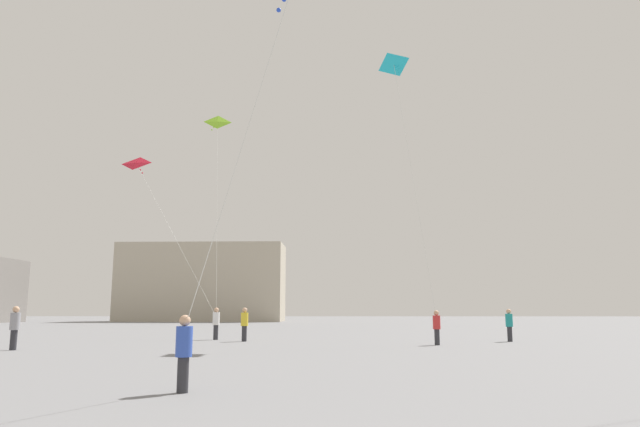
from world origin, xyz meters
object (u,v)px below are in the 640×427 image
(person_in_grey, at_px, (15,326))
(person_in_yellow, at_px, (244,323))
(kite_cyan_delta, at_px, (395,68))
(person_in_red, at_px, (437,326))
(person_in_blue, at_px, (184,350))
(person_in_white, at_px, (216,322))
(person_in_teal, at_px, (509,324))
(kite_lime_delta, at_px, (217,126))
(building_centre_hall, at_px, (202,283))
(kite_crimson_delta, at_px, (137,165))

(person_in_grey, height_order, person_in_yellow, person_in_grey)
(person_in_grey, relative_size, kite_cyan_delta, 0.13)
(person_in_red, height_order, person_in_blue, person_in_red)
(person_in_white, xyz_separation_m, person_in_teal, (16.34, -1.58, -0.05))
(kite_lime_delta, bearing_deg, person_in_yellow, -63.99)
(person_in_yellow, relative_size, person_in_blue, 1.14)
(person_in_blue, distance_m, building_centre_hall, 75.65)
(person_in_teal, relative_size, kite_lime_delta, 0.13)
(person_in_red, bearing_deg, kite_lime_delta, 157.87)
(person_in_teal, bearing_deg, person_in_blue, -122.35)
(person_in_white, height_order, kite_crimson_delta, kite_crimson_delta)
(person_in_red, height_order, building_centre_hall, building_centre_hall)
(person_in_red, height_order, kite_lime_delta, kite_lime_delta)
(person_in_teal, relative_size, building_centre_hall, 0.07)
(person_in_teal, xyz_separation_m, building_centre_hall, (-29.13, 53.91, 4.73))
(person_in_grey, bearing_deg, kite_crimson_delta, 156.96)
(person_in_red, relative_size, person_in_white, 0.91)
(person_in_red, relative_size, kite_lime_delta, 0.12)
(kite_lime_delta, distance_m, building_centre_hall, 49.65)
(person_in_teal, distance_m, building_centre_hall, 61.46)
(person_in_yellow, height_order, kite_crimson_delta, kite_crimson_delta)
(person_in_grey, bearing_deg, person_in_teal, 86.00)
(person_in_blue, bearing_deg, kite_crimson_delta, -108.22)
(person_in_white, relative_size, kite_cyan_delta, 0.13)
(person_in_red, height_order, person_in_teal, person_in_teal)
(kite_crimson_delta, bearing_deg, person_in_yellow, -34.49)
(person_in_grey, distance_m, person_in_blue, 16.42)
(person_in_red, distance_m, person_in_blue, 18.44)
(person_in_white, bearing_deg, kite_lime_delta, 98.06)
(kite_crimson_delta, distance_m, building_centre_hall, 49.01)
(person_in_red, xyz_separation_m, person_in_yellow, (-9.93, 3.10, 0.08))
(person_in_white, distance_m, kite_crimson_delta, 12.90)
(person_in_red, relative_size, person_in_blue, 1.05)
(person_in_red, xyz_separation_m, kite_cyan_delta, (-1.55, 1.87, 14.19))
(person_in_red, bearing_deg, person_in_blue, -102.14)
(person_in_yellow, distance_m, kite_crimson_delta, 14.56)
(kite_lime_delta, height_order, building_centre_hall, kite_lime_delta)
(person_in_red, height_order, person_in_white, person_in_white)
(person_in_red, bearing_deg, person_in_grey, -153.86)
(person_in_yellow, xyz_separation_m, building_centre_hall, (-14.70, 54.06, 4.69))
(kite_crimson_delta, bearing_deg, person_in_teal, -13.87)
(person_in_grey, height_order, person_in_teal, person_in_grey)
(person_in_red, distance_m, person_in_white, 12.79)
(person_in_grey, relative_size, person_in_blue, 1.16)
(person_in_blue, relative_size, building_centre_hall, 0.07)
(person_in_yellow, relative_size, building_centre_hall, 0.08)
(kite_crimson_delta, bearing_deg, building_centre_hall, 97.42)
(person_in_red, relative_size, kite_cyan_delta, 0.12)
(person_in_teal, xyz_separation_m, person_in_blue, (-12.68, -19.78, -0.08))
(person_in_grey, xyz_separation_m, kite_cyan_delta, (17.20, 5.84, 14.09))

